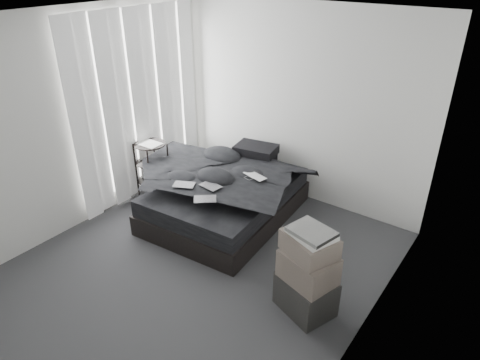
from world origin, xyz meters
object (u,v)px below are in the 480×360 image
Objects in this scene: side_stand at (153,170)px; box_lower at (306,294)px; bed at (226,207)px; laptop at (252,172)px.

box_lower is at bearing -14.12° from side_stand.
bed is 6.24× the size of laptop.
box_lower is (1.66, -0.87, 0.05)m from bed.
bed is 1.87m from box_lower.
laptop is 1.58m from side_stand.
side_stand reaches higher than box_lower.
bed is at bearing -154.50° from laptop.
box_lower is at bearing -32.38° from bed.
bed is 0.69m from laptop.
laptop reaches higher than box_lower.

